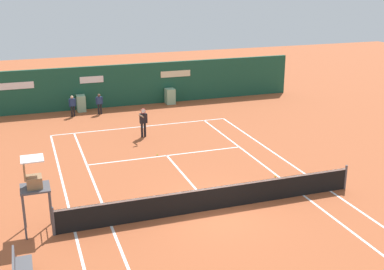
# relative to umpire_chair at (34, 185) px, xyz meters

# --- Properties ---
(ground_plane) EXTENTS (80.00, 80.00, 0.01)m
(ground_plane) POSITION_rel_umpire_chair_xyz_m (6.49, 0.12, -1.81)
(ground_plane) COLOR #A8512D
(tennis_net) EXTENTS (12.10, 0.10, 1.07)m
(tennis_net) POSITION_rel_umpire_chair_xyz_m (6.49, -0.46, -1.30)
(tennis_net) COLOR #4C4C51
(tennis_net) RESTS_ON ground_plane
(sponsor_back_wall) EXTENTS (25.00, 1.02, 2.88)m
(sponsor_back_wall) POSITION_rel_umpire_chair_xyz_m (6.50, 16.52, -0.41)
(sponsor_back_wall) COLOR #194C38
(sponsor_back_wall) RESTS_ON ground_plane
(umpire_chair) EXTENTS (1.00, 1.00, 2.78)m
(umpire_chair) POSITION_rel_umpire_chair_xyz_m (0.00, 0.00, 0.00)
(umpire_chair) COLOR #47474C
(umpire_chair) RESTS_ON ground_plane
(player_bench) EXTENTS (0.54, 1.51, 0.88)m
(player_bench) POSITION_rel_umpire_chair_xyz_m (-0.64, -3.05, -1.30)
(player_bench) COLOR #38383D
(player_bench) RESTS_ON ground_plane
(player_on_baseline) EXTENTS (0.53, 0.75, 1.83)m
(player_on_baseline) POSITION_rel_umpire_chair_xyz_m (6.12, 9.26, -0.84)
(player_on_baseline) COLOR black
(player_on_baseline) RESTS_ON ground_plane
(ball_kid_left_post) EXTENTS (0.46, 0.22, 1.38)m
(ball_kid_left_post) POSITION_rel_umpire_chair_xyz_m (2.86, 14.87, -1.02)
(ball_kid_left_post) COLOR black
(ball_kid_left_post) RESTS_ON ground_plane
(ball_kid_centre_post) EXTENTS (0.46, 0.19, 1.36)m
(ball_kid_centre_post) POSITION_rel_umpire_chair_xyz_m (4.57, 14.87, -1.02)
(ball_kid_centre_post) COLOR black
(ball_kid_centre_post) RESTS_ON ground_plane
(tennis_ball_by_sideline) EXTENTS (0.07, 0.07, 0.07)m
(tennis_ball_by_sideline) POSITION_rel_umpire_chair_xyz_m (6.05, 6.15, -1.77)
(tennis_ball_by_sideline) COLOR #CCE033
(tennis_ball_by_sideline) RESTS_ON ground_plane
(tennis_ball_mid_court) EXTENTS (0.07, 0.07, 0.07)m
(tennis_ball_mid_court) POSITION_rel_umpire_chair_xyz_m (10.32, 1.66, -1.77)
(tennis_ball_mid_court) COLOR #CCE033
(tennis_ball_mid_court) RESTS_ON ground_plane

